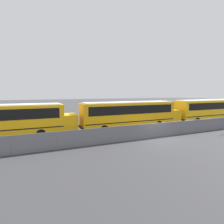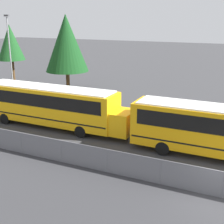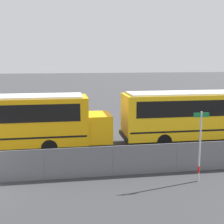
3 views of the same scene
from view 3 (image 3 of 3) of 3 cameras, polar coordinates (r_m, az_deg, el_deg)
The scene contains 2 objects.
school_bus_3 at distance 21.28m, azimuth 18.70°, elevation -0.06°, with size 13.23×2.46×3.29m.
street_sign at distance 14.18m, azimuth 15.77°, elevation -5.84°, with size 0.70×0.09×3.15m.
Camera 3 is at (3.97, -13.59, 5.41)m, focal length 50.00 mm.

